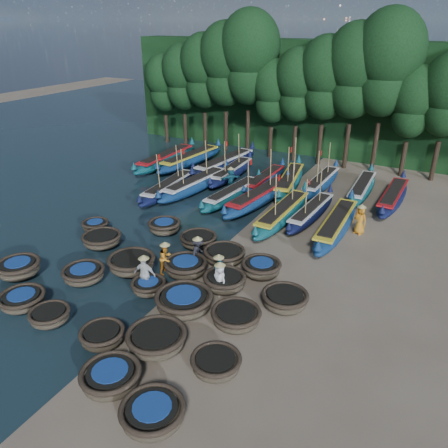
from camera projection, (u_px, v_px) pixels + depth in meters
The scene contains 58 objects.
ground at pixel (202, 266), 22.60m from camera, with size 120.00×120.00×0.00m, color #7D705B.
foliage_wall at pixel (333, 100), 39.26m from camera, with size 40.00×3.00×10.00m, color black.
coracle_3 at pixel (111, 377), 14.99m from camera, with size 2.37×2.37×0.75m.
coracle_4 at pixel (153, 413), 13.65m from camera, with size 2.56×2.56×0.71m.
coracle_5 at pixel (22, 299), 19.22m from camera, with size 2.02×2.02×0.68m.
coracle_6 at pixel (50, 316), 18.22m from camera, with size 1.72×1.72×0.63m.
coracle_7 at pixel (102, 336), 17.01m from camera, with size 1.88×1.88×0.69m.
coracle_8 at pixel (157, 339), 16.76m from camera, with size 2.93×2.93×0.79m.
coracle_9 at pixel (216, 363), 15.65m from camera, with size 2.27×2.27×0.69m.
coracle_10 at pixel (19, 268), 21.50m from camera, with size 2.27×2.27×0.83m.
coracle_11 at pixel (84, 274), 21.13m from camera, with size 2.38×2.38×0.71m.
coracle_12 at pixel (149, 286), 20.20m from camera, with size 1.84×1.84×0.66m.
coracle_13 at pixel (184, 301), 18.95m from camera, with size 2.63×2.63×0.84m.
coracle_14 at pixel (236, 316), 18.06m from camera, with size 2.38×2.38×0.74m.
coracle_15 at pixel (102, 239), 24.42m from camera, with size 2.21×2.21×0.73m.
coracle_16 at pixel (132, 263), 21.92m from camera, with size 2.73×2.73×0.84m.
coracle_17 at pixel (186, 266), 21.65m from camera, with size 2.27×2.27×0.80m.
coracle_18 at pixel (225, 281), 20.46m from camera, with size 2.42×2.42×0.78m.
coracle_19 at pixel (285, 299), 19.15m from camera, with size 2.10×2.10×0.77m.
coracle_20 at pixel (95, 225), 26.17m from camera, with size 1.80×1.80×0.64m.
coracle_21 at pixel (164, 226), 25.89m from camera, with size 2.20×2.20×0.77m.
coracle_22 at pixel (198, 240), 24.43m from camera, with size 2.60×2.60×0.69m.
coracle_23 at pixel (224, 255), 22.85m from camera, with size 2.22×2.22×0.72m.
coracle_24 at pixel (261, 268), 21.56m from camera, with size 2.14×2.14×0.78m.
long_boat_2 at pixel (169, 187), 31.69m from camera, with size 1.93×7.96×3.39m.
long_boat_3 at pixel (196, 184), 32.12m from camera, with size 2.39×8.46×3.62m.
long_boat_4 at pixel (233, 194), 30.51m from camera, with size 2.10×7.70×1.36m.
long_boat_5 at pixel (259, 197), 29.78m from camera, with size 2.59×8.60×3.68m.
long_boat_6 at pixel (283, 213), 27.32m from camera, with size 1.67×8.49×3.60m.
long_boat_7 at pixel (311, 212), 27.65m from camera, with size 1.75×7.37×3.14m.
long_boat_8 at pixel (336, 225), 25.78m from camera, with size 1.67×8.56×1.51m.
long_boat_9 at pixel (166, 159), 37.80m from camera, with size 1.61×9.14×1.61m.
long_boat_10 at pixel (191, 159), 37.78m from camera, with size 2.47×8.94×1.58m.
long_boat_11 at pixel (225, 163), 36.59m from camera, with size 2.71×9.12×1.62m.
long_boat_12 at pixel (232, 172), 34.86m from camera, with size 1.69×7.93×3.37m.
long_boat_13 at pixel (265, 180), 33.26m from camera, with size 1.45×7.45×1.31m.
long_boat_14 at pixel (289, 181), 32.72m from camera, with size 2.87×8.42×3.63m.
long_boat_15 at pixel (321, 182), 32.63m from camera, with size 1.57×7.82×3.32m.
long_boat_16 at pixel (362, 188), 31.46m from camera, with size 1.61×7.92×1.39m.
long_boat_17 at pixel (393, 197), 29.89m from camera, with size 1.64×8.12×1.43m.
fisherman_0 at pixel (220, 278), 19.93m from camera, with size 0.93×0.80×1.81m.
fisherman_1 at pixel (219, 269), 20.57m from camera, with size 0.62×0.69×1.80m.
fisherman_2 at pixel (166, 257), 21.65m from camera, with size 0.63×0.81×1.83m.
fisherman_3 at pixel (198, 252), 22.20m from camera, with size 0.77×1.14×1.84m.
fisherman_4 at pixel (145, 273), 20.14m from camera, with size 1.12×0.62×2.01m.
fisherman_5 at pixel (231, 179), 32.28m from camera, with size 1.39×1.53×1.90m.
fisherman_6 at pixel (360, 219), 25.65m from camera, with size 1.00×0.82×1.96m.
tree_0 at pixel (164, 82), 42.83m from camera, with size 3.68×3.68×8.68m.
tree_1 at pixel (183, 76), 41.57m from camera, with size 4.09×4.09×9.65m.
tree_2 at pixel (204, 70), 40.31m from camera, with size 4.51×4.51×10.63m.
tree_3 at pixel (226, 63), 39.04m from camera, with size 4.92×4.92×11.60m.
tree_4 at pixel (249, 56), 37.78m from camera, with size 5.34×5.34×12.58m.
tree_5 at pixel (273, 90), 37.95m from camera, with size 3.68×3.68×8.68m.
tree_6 at pixel (298, 84), 36.69m from camera, with size 4.09×4.09×9.65m.
tree_7 at pixel (326, 77), 35.43m from camera, with size 4.51×4.51×10.63m.
tree_8 at pixel (356, 70), 34.16m from camera, with size 4.92×4.92×11.60m.
tree_9 at pixel (388, 62), 32.90m from camera, with size 5.34×5.34×12.58m.
tree_10 at pixel (414, 101), 33.07m from camera, with size 3.68×3.68×8.68m.
Camera 1 is at (10.19, -16.70, 11.58)m, focal length 35.00 mm.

